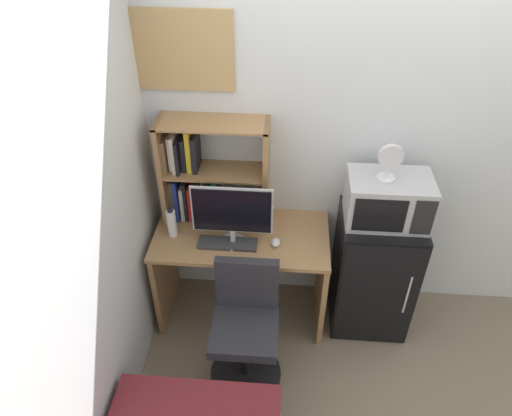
{
  "coord_description": "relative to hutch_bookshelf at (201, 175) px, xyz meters",
  "views": [
    {
      "loc": [
        -0.68,
        -2.71,
        2.84
      ],
      "look_at": [
        -0.87,
        -0.33,
        1.02
      ],
      "focal_mm": 33.46,
      "sensor_mm": 36.0,
      "label": 1
    }
  ],
  "objects": [
    {
      "name": "wall_left",
      "position": [
        -0.38,
        -1.48,
        0.19
      ],
      "size": [
        0.04,
        4.4,
        2.6
      ],
      "primitive_type": "cube",
      "color": "silver",
      "rests_on": "ground_plane"
    },
    {
      "name": "microwave",
      "position": [
        1.19,
        -0.15,
        -0.02
      ],
      "size": [
        0.51,
        0.34,
        0.31
      ],
      "color": "#ADADB2",
      "rests_on": "mini_fridge"
    },
    {
      "name": "desk_chair",
      "position": [
        0.35,
        -0.68,
        -0.71
      ],
      "size": [
        0.47,
        0.47,
        0.88
      ],
      "color": "black",
      "rests_on": "ground_plane"
    },
    {
      "name": "wall_back",
      "position": [
        1.64,
        0.14,
        0.19
      ],
      "size": [
        6.4,
        0.04,
        2.6
      ],
      "primitive_type": "cube",
      "color": "silver",
      "rests_on": "ground_plane"
    },
    {
      "name": "desk_fan",
      "position": [
        1.16,
        -0.16,
        0.27
      ],
      "size": [
        0.15,
        0.11,
        0.24
      ],
      "color": "silver",
      "rests_on": "microwave"
    },
    {
      "name": "water_bottle",
      "position": [
        -0.18,
        -0.22,
        -0.24
      ],
      "size": [
        0.06,
        0.06,
        0.22
      ],
      "color": "silver",
      "rests_on": "desk"
    },
    {
      "name": "mini_fridge",
      "position": [
        1.19,
        -0.15,
        -0.64
      ],
      "size": [
        0.53,
        0.51,
        0.93
      ],
      "color": "black",
      "rests_on": "ground_plane"
    },
    {
      "name": "wall_corkboard",
      "position": [
        -0.09,
        0.11,
        0.79
      ],
      "size": [
        0.64,
        0.02,
        0.47
      ],
      "primitive_type": "cube",
      "color": "tan"
    },
    {
      "name": "desk",
      "position": [
        0.28,
        -0.18,
        -0.58
      ],
      "size": [
        1.17,
        0.6,
        0.77
      ],
      "color": "#997047",
      "rests_on": "ground_plane"
    },
    {
      "name": "keyboard",
      "position": [
        0.2,
        -0.29,
        -0.33
      ],
      "size": [
        0.38,
        0.12,
        0.02
      ],
      "primitive_type": "cube",
      "color": "#333338",
      "rests_on": "desk"
    },
    {
      "name": "monitor",
      "position": [
        0.23,
        -0.27,
        -0.09
      ],
      "size": [
        0.51,
        0.17,
        0.43
      ],
      "color": "#B7B7BC",
      "rests_on": "desk"
    },
    {
      "name": "hutch_bookshelf",
      "position": [
        0.0,
        0.0,
        0.0
      ],
      "size": [
        0.7,
        0.26,
        0.74
      ],
      "color": "#997047",
      "rests_on": "desk"
    },
    {
      "name": "computer_mouse",
      "position": [
        0.51,
        -0.27,
        -0.32
      ],
      "size": [
        0.06,
        0.08,
        0.04
      ],
      "primitive_type": "ellipsoid",
      "color": "silver",
      "rests_on": "desk"
    }
  ]
}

